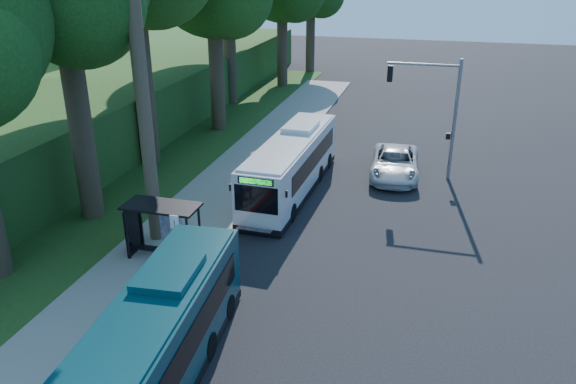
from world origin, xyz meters
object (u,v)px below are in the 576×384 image
(white_bus, at_px, (292,163))
(pickup, at_px, (395,163))
(teal_bus, at_px, (151,350))
(bus_shelter, at_px, (159,219))

(white_bus, distance_m, pickup, 6.61)
(teal_bus, bearing_deg, white_bus, 85.82)
(teal_bus, height_order, pickup, teal_bus)
(pickup, bearing_deg, teal_bus, -108.23)
(bus_shelter, bearing_deg, pickup, 54.32)
(bus_shelter, distance_m, teal_bus, 8.54)
(white_bus, relative_size, teal_bus, 1.01)
(pickup, bearing_deg, bus_shelter, -129.25)
(bus_shelter, distance_m, white_bus, 9.35)
(white_bus, bearing_deg, teal_bus, -88.02)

